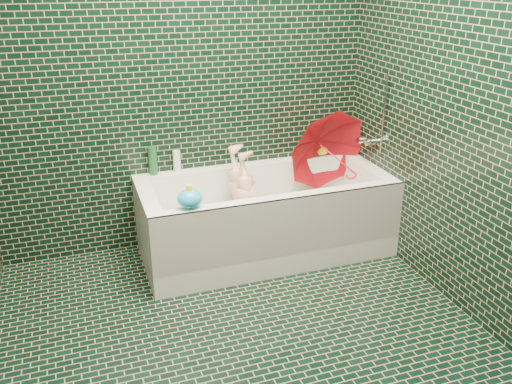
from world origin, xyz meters
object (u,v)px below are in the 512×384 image
object	(u,v)px
child	(249,211)
umbrella	(335,157)
bath_toy	(190,199)
rubber_duck	(323,150)
bathtub	(266,225)

from	to	relation	value
child	umbrella	size ratio (longest dim) A/B	1.50
child	bath_toy	distance (m)	0.67
child	rubber_duck	xyz separation A→B (m)	(0.69, 0.28, 0.28)
bathtub	rubber_duck	distance (m)	0.77
bathtub	bath_toy	distance (m)	0.77
rubber_duck	child	bearing A→B (deg)	179.73
rubber_duck	bath_toy	size ratio (longest dim) A/B	0.71
bathtub	child	bearing A→B (deg)	152.13
umbrella	bathtub	bearing A→B (deg)	-178.87
child	bath_toy	size ratio (longest dim) A/B	5.16
child	umbrella	world-z (taller)	umbrella
child	rubber_duck	size ratio (longest dim) A/B	7.23
umbrella	rubber_duck	size ratio (longest dim) A/B	4.81
bathtub	bath_toy	bearing A→B (deg)	-153.75
bath_toy	child	bearing A→B (deg)	19.79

